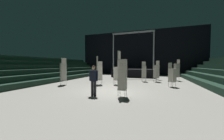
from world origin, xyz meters
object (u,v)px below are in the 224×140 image
Objects in this scene: man_with_tie at (94,79)px; chair_stack_mid_centre at (177,70)px; stage_riser at (134,72)px; chair_stack_rear_right at (63,72)px; chair_stack_front_left at (122,74)px; chair_stack_mid_right at (99,70)px; chair_stack_rear_left at (156,71)px; chair_stack_front_right at (144,72)px; chair_stack_mid_left at (172,75)px; chair_stack_rear_centre at (117,73)px.

man_with_tie is 0.74× the size of chair_stack_mid_centre.
stage_riser reaches higher than chair_stack_rear_right.
chair_stack_front_left is 4.60m from chair_stack_mid_right.
chair_stack_mid_right reaches higher than chair_stack_mid_centre.
man_with_tie is 8.14m from chair_stack_rear_left.
chair_stack_rear_right reaches higher than chair_stack_front_right.
stage_riser is at bearing -78.87° from chair_stack_front_right.
chair_stack_mid_left is (2.40, -2.52, -0.08)m from chair_stack_front_right.
chair_stack_front_left is 1.25× the size of chair_stack_rear_centre.
chair_stack_front_left is at bearing -84.23° from stage_riser.
chair_stack_front_left reaches higher than chair_stack_rear_left.
chair_stack_rear_left is at bearing 165.33° from chair_stack_front_left.
chair_stack_rear_right is at bearing -116.98° from stage_riser.
chair_stack_rear_centre is (-3.43, -3.05, -0.08)m from chair_stack_rear_left.
chair_stack_front_left is 1.15× the size of chair_stack_rear_left.
chair_stack_rear_left is 1.08× the size of chair_stack_rear_centre.
chair_stack_rear_right is 1.17× the size of chair_stack_rear_centre.
chair_stack_mid_right is 3.19m from chair_stack_rear_right.
chair_stack_front_right is (0.65, 6.86, -0.21)m from chair_stack_front_left.
chair_stack_rear_left is (3.52, 7.34, 0.11)m from man_with_tie.
stage_riser reaches higher than chair_stack_mid_centre.
chair_stack_rear_left is (1.25, 0.18, 0.04)m from chair_stack_front_right.
stage_riser is at bearing 129.75° from chair_stack_mid_right.
chair_stack_mid_centre is 1.17× the size of chair_stack_rear_centre.
chair_stack_rear_right is at bearing -105.64° from chair_stack_mid_right.
chair_stack_mid_centre is 7.34m from chair_stack_rear_centre.
chair_stack_rear_left is 9.17m from chair_stack_rear_right.
stage_riser is 7.70m from chair_stack_rear_centre.
stage_riser is 3.20× the size of chair_stack_mid_left.
stage_riser is at bearing -173.80° from chair_stack_front_left.
chair_stack_rear_centre is at bearing 70.97° from chair_stack_mid_right.
chair_stack_mid_right is (-1.38, 3.79, 0.28)m from man_with_tie.
chair_stack_front_left and chair_stack_mid_right have the same top height.
chair_stack_front_left is 7.29m from chair_stack_rear_left.
chair_stack_mid_right reaches higher than man_with_tie.
chair_stack_rear_centre is at bearing -44.76° from chair_stack_mid_left.
chair_stack_front_left is at bearing 124.58° from chair_stack_mid_centre.
chair_stack_rear_centre is at bearing 85.24° from chair_stack_rear_left.
chair_stack_rear_right is at bearing -110.61° from chair_stack_front_left.
man_with_tie is 0.69× the size of chair_stack_mid_right.
chair_stack_mid_centre is (7.07, 5.24, -0.08)m from chair_stack_mid_right.
chair_stack_rear_centre is at bearing -92.62° from stage_riser.
chair_stack_mid_right is 6.05m from chair_stack_rear_left.
chair_stack_front_right is 0.83× the size of chair_stack_mid_right.
chair_stack_mid_left is 0.82× the size of chair_stack_rear_right.
man_with_tie is at bearing 117.38° from chair_stack_mid_centre.
man_with_tie is 10.68m from chair_stack_mid_centre.
chair_stack_mid_left is 0.77× the size of chair_stack_mid_right.
chair_stack_front_right reaches higher than chair_stack_mid_left.
chair_stack_mid_left is at bearing -47.04° from chair_stack_rear_right.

